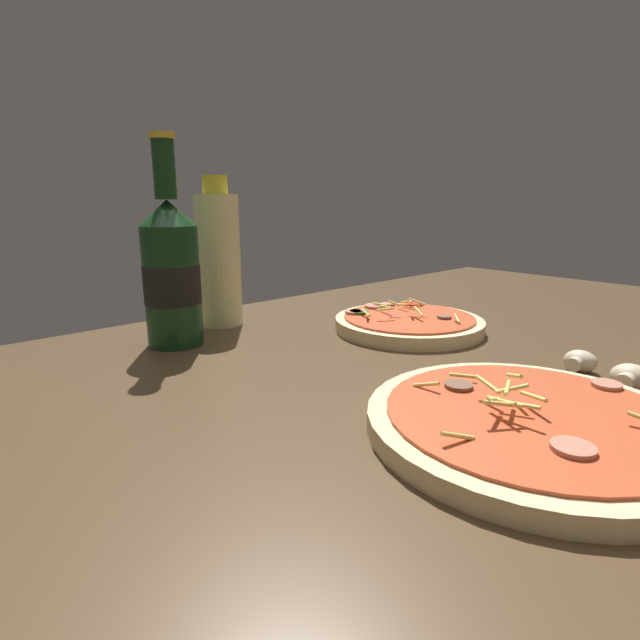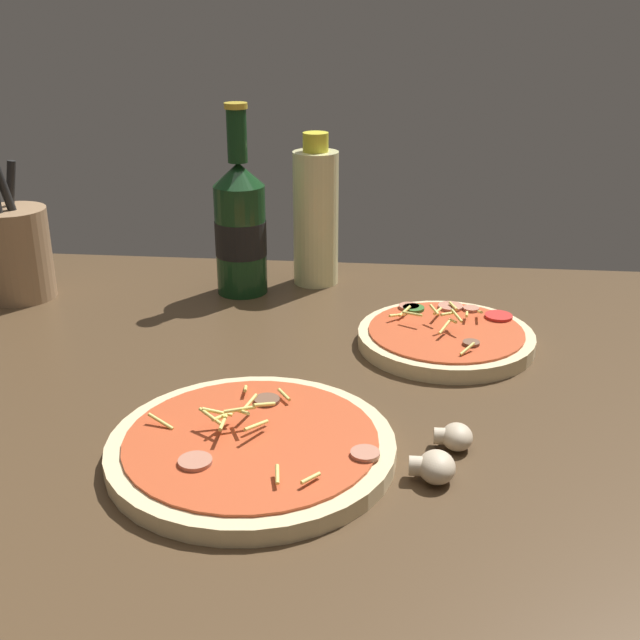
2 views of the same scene
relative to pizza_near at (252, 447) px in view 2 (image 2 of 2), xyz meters
The scene contains 8 objects.
counter_slab 18.70cm from the pizza_near, 59.25° to the left, with size 160.00×90.00×2.50cm.
pizza_near is the anchor object (origin of this frame).
pizza_far 34.72cm from the pizza_near, 55.18° to the left, with size 22.27×22.27×4.89cm.
beer_bottle 47.48cm from the pizza_near, 101.89° to the left, with size 7.55×7.55×27.63cm.
oil_bottle 51.88cm from the pizza_near, 89.00° to the left, with size 6.84×6.84×22.89cm.
mushroom_left 17.55cm from the pizza_near, ahead, with size 4.26×4.06×2.84cm.
mushroom_right 19.92cm from the pizza_near, 10.28° to the left, with size 3.80×3.62×2.53cm.
utensil_crock 57.99cm from the pizza_near, 135.92° to the left, with size 9.59×9.59×22.26cm.
Camera 2 is at (3.72, -81.76, 44.14)cm, focal length 45.00 mm.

